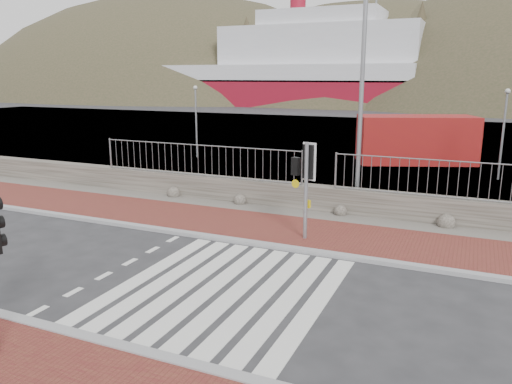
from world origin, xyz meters
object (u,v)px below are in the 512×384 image
at_px(traffic_signal_far, 305,170).
at_px(streetlight, 367,67).
at_px(ferry, 281,71).
at_px(shipping_container, 416,139).

bearing_deg(traffic_signal_far, streetlight, -86.06).
distance_m(ferry, traffic_signal_far, 68.79).
distance_m(ferry, streetlight, 65.15).
relative_size(ferry, streetlight, 5.66).
distance_m(ferry, shipping_container, 55.70).
bearing_deg(streetlight, ferry, 97.66).
bearing_deg(streetlight, traffic_signal_far, -116.12).
distance_m(traffic_signal_far, shipping_container, 15.23).
bearing_deg(traffic_signal_far, ferry, -54.24).
xyz_separation_m(ferry, traffic_signal_far, (25.19, -63.93, -3.28)).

